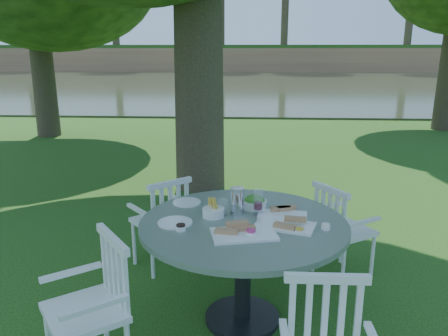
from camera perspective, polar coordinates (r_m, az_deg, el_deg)
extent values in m
plane|color=#133A0C|center=(4.43, -0.16, -11.36)|extent=(140.00, 140.00, 0.00)
cylinder|color=black|center=(3.49, 2.40, -18.91)|extent=(0.56, 0.56, 0.04)
cylinder|color=black|center=(3.30, 2.48, -13.42)|extent=(0.12, 0.12, 0.72)
cylinder|color=#5E6E5B|center=(3.13, 2.55, -7.29)|extent=(1.48, 1.48, 0.04)
cylinder|color=white|center=(4.12, 18.79, -11.05)|extent=(0.03, 0.03, 0.43)
cylinder|color=white|center=(4.36, 15.12, -9.30)|extent=(0.03, 0.03, 0.43)
cylinder|color=white|center=(3.90, 15.30, -12.34)|extent=(0.03, 0.03, 0.43)
cylinder|color=white|center=(4.14, 11.65, -10.38)|extent=(0.03, 0.03, 0.43)
cube|color=white|center=(4.03, 15.43, -7.76)|extent=(0.57, 0.58, 0.04)
cube|color=white|center=(3.84, 13.59, -5.63)|extent=(0.26, 0.39, 0.44)
cylinder|color=white|center=(4.44, -7.23, -8.38)|extent=(0.03, 0.03, 0.43)
cylinder|color=white|center=(4.27, -11.67, -9.56)|extent=(0.03, 0.03, 0.43)
cylinder|color=white|center=(4.17, -4.69, -9.89)|extent=(0.03, 0.03, 0.43)
cylinder|color=white|center=(3.99, -9.33, -11.26)|extent=(0.03, 0.03, 0.43)
cube|color=white|center=(4.12, -8.34, -6.77)|extent=(0.60, 0.59, 0.04)
cube|color=white|center=(3.89, -7.01, -4.86)|extent=(0.35, 0.32, 0.44)
cylinder|color=white|center=(3.18, -15.23, -18.78)|extent=(0.04, 0.04, 0.45)
cube|color=white|center=(2.85, -17.78, -17.51)|extent=(0.61, 0.62, 0.04)
cube|color=white|center=(2.79, -14.11, -12.94)|extent=(0.31, 0.39, 0.46)
cube|color=white|center=(2.46, 13.04, -17.97)|extent=(0.44, 0.04, 0.44)
cube|color=white|center=(2.90, 2.61, -8.64)|extent=(0.47, 0.34, 0.02)
cube|color=white|center=(3.06, 7.98, -7.43)|extent=(0.45, 0.34, 0.02)
cube|color=white|center=(3.24, 7.62, -6.14)|extent=(0.38, 0.24, 0.01)
cylinder|color=white|center=(3.10, -6.41, -7.10)|extent=(0.25, 0.25, 0.01)
cylinder|color=white|center=(3.49, -4.89, -4.48)|extent=(0.22, 0.22, 0.01)
cylinder|color=white|center=(3.20, -1.40, -5.82)|extent=(0.16, 0.16, 0.06)
cylinder|color=white|center=(3.37, 4.00, -4.72)|extent=(0.19, 0.19, 0.06)
cylinder|color=silver|center=(3.22, 1.76, -4.34)|extent=(0.10, 0.10, 0.21)
cylinder|color=white|center=(3.22, 4.51, -4.45)|extent=(0.07, 0.07, 0.20)
cylinder|color=white|center=(3.21, -0.16, -5.16)|extent=(0.07, 0.07, 0.12)
cylinder|color=white|center=(3.16, -1.97, -5.76)|extent=(0.06, 0.06, 0.10)
cylinder|color=white|center=(2.89, 3.52, -8.57)|extent=(0.07, 0.07, 0.03)
cylinder|color=white|center=(2.96, 9.84, -8.18)|extent=(0.06, 0.06, 0.03)
cylinder|color=white|center=(3.06, 13.14, -7.56)|extent=(0.06, 0.06, 0.03)
cylinder|color=white|center=(2.98, -5.67, -7.81)|extent=(0.07, 0.07, 0.03)
cube|color=#2A311D|center=(27.03, 2.90, 10.87)|extent=(100.00, 28.00, 0.12)
cube|color=#926744|center=(42.47, 3.14, 13.87)|extent=(100.00, 3.00, 2.20)
cube|color=#133A0C|center=(49.96, 3.21, 15.48)|extent=(100.00, 18.00, 0.30)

